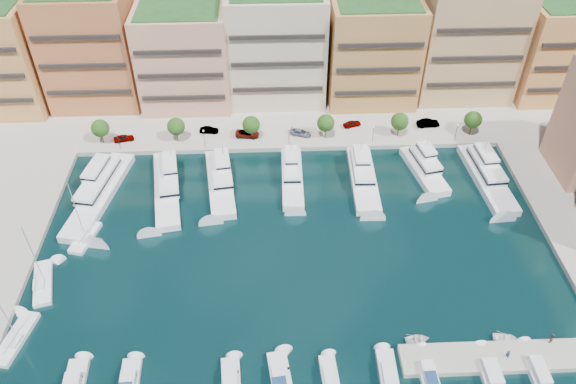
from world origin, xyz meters
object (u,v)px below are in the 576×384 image
(yacht_1, at_px, (167,185))
(sailboat_2, at_px, (85,238))
(lamppost_0, at_px, (118,138))
(lamppost_4, at_px, (457,130))
(yacht_5, at_px, (424,167))
(cruiser_5, at_px, (330,380))
(sailboat_0, at_px, (16,339))
(lamppost_3, at_px, (373,132))
(tree_3, at_px, (326,123))
(cruiser_4, at_px, (281,382))
(car_5, at_px, (428,123))
(yacht_2, at_px, (220,179))
(tender_2, at_px, (507,340))
(car_2, at_px, (247,134))
(cruiser_8, at_px, (490,374))
(lamppost_1, at_px, (204,136))
(car_0, at_px, (124,138))
(tree_0, at_px, (100,128))
(sailboat_1, at_px, (43,284))
(yacht_4, at_px, (363,176))
(car_1, at_px, (209,130))
(car_3, at_px, (300,133))
(tree_2, at_px, (251,125))
(person_0, at_px, (508,354))
(yacht_6, at_px, (486,174))
(cruiser_6, at_px, (389,378))
(tree_1, at_px, (176,127))
(tree_5, at_px, (473,120))
(tender_0, at_px, (417,340))
(cruiser_9, at_px, (537,372))
(lamppost_2, at_px, (289,134))
(yacht_0, at_px, (100,190))
(person_1, at_px, (551,338))

(yacht_1, height_order, sailboat_2, sailboat_2)
(lamppost_0, bearing_deg, lamppost_4, 0.00)
(yacht_5, xyz_separation_m, sailboat_2, (-64.84, -16.78, -0.89))
(cruiser_5, bearing_deg, sailboat_0, 169.38)
(lamppost_3, xyz_separation_m, cruiser_5, (-14.50, -55.78, -3.28))
(tree_3, xyz_separation_m, cruiser_4, (-11.42, -58.12, -4.17))
(yacht_1, height_order, car_5, yacht_1)
(yacht_2, distance_m, tender_2, 59.38)
(car_2, bearing_deg, cruiser_8, -141.42)
(lamppost_1, xyz_separation_m, sailboat_2, (-19.62, -26.04, -3.51))
(cruiser_4, distance_m, car_0, 66.94)
(tree_0, distance_m, sailboat_1, 38.91)
(yacht_4, height_order, car_5, yacht_4)
(car_1, height_order, car_3, car_1)
(tree_2, height_order, person_0, tree_2)
(yacht_6, relative_size, car_0, 5.06)
(cruiser_6, height_order, tender_2, cruiser_6)
(tree_0, height_order, car_2, tree_0)
(tree_1, xyz_separation_m, sailboat_0, (-19.11, -49.34, -4.43))
(tree_0, height_order, lamppost_3, tree_0)
(yacht_4, height_order, yacht_5, same)
(tree_5, relative_size, yacht_5, 0.35)
(yacht_2, relative_size, tender_0, 5.46)
(yacht_6, height_order, cruiser_9, yacht_6)
(lamppost_4, height_order, yacht_5, yacht_5)
(yacht_4, bearing_deg, lamppost_3, 72.36)
(yacht_4, distance_m, car_0, 52.05)
(car_0, bearing_deg, tree_2, -104.77)
(lamppost_0, xyz_separation_m, sailboat_0, (-7.11, -47.04, -3.52))
(lamppost_2, bearing_deg, lamppost_0, 180.00)
(tree_2, relative_size, tree_5, 1.00)
(cruiser_4, distance_m, cruiser_8, 29.75)
(tree_1, height_order, sailboat_1, sailboat_1)
(yacht_0, relative_size, yacht_1, 1.11)
(lamppost_0, bearing_deg, yacht_1, -48.20)
(yacht_2, xyz_separation_m, yacht_6, (53.46, -0.60, -0.00))
(person_0, bearing_deg, yacht_5, -31.94)
(lamppost_2, bearing_deg, tender_2, -58.52)
(person_1, bearing_deg, car_1, -68.71)
(lamppost_1, height_order, sailboat_0, sailboat_0)
(cruiser_6, xyz_separation_m, tender_2, (18.94, 5.60, -0.10))
(tree_1, height_order, yacht_5, tree_1)
(car_3, relative_size, person_0, 2.92)
(car_2, height_order, car_5, car_5)
(car_3, bearing_deg, yacht_1, 139.71)
(cruiser_8, xyz_separation_m, cruiser_9, (6.78, -0.01, -0.00))
(tree_0, relative_size, tender_0, 1.51)
(yacht_2, height_order, car_0, yacht_2)
(yacht_6, height_order, car_3, yacht_6)
(yacht_2, xyz_separation_m, tender_0, (31.43, -38.26, -0.82))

